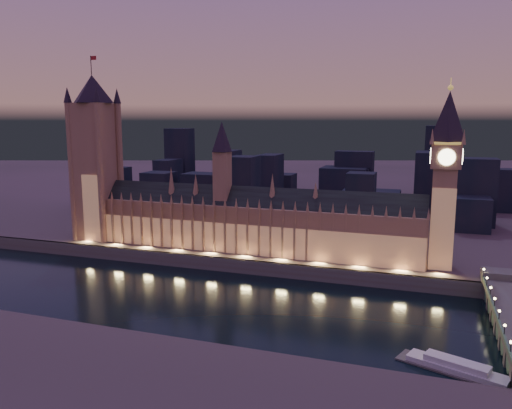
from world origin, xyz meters
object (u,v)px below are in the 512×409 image
(victoria_tower, at_px, (95,150))
(elizabeth_tower, at_px, (446,165))
(palace_of_westminster, at_px, (252,221))
(river_boat, at_px, (456,368))

(victoria_tower, height_order, elizabeth_tower, victoria_tower)
(palace_of_westminster, height_order, river_boat, palace_of_westminster)
(victoria_tower, bearing_deg, elizabeth_tower, -0.00)
(palace_of_westminster, relative_size, victoria_tower, 1.69)
(palace_of_westminster, distance_m, victoria_tower, 117.38)
(palace_of_westminster, distance_m, elizabeth_tower, 114.30)
(palace_of_westminster, height_order, elizabeth_tower, elizabeth_tower)
(elizabeth_tower, bearing_deg, victoria_tower, 180.00)
(victoria_tower, relative_size, river_boat, 2.87)
(river_boat, bearing_deg, palace_of_westminster, 137.14)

